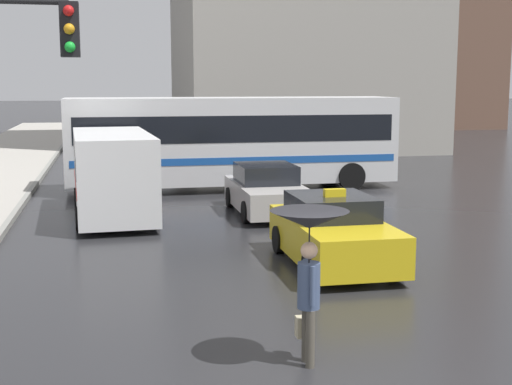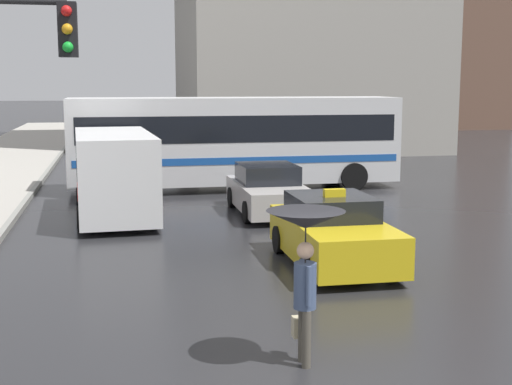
% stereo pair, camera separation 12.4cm
% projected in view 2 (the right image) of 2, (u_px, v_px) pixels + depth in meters
% --- Properties ---
extents(taxi, '(1.91, 4.01, 1.58)m').
position_uv_depth(taxi, '(333.00, 233.00, 14.62)').
color(taxi, gold).
rests_on(taxi, ground_plane).
extents(sedan_red, '(1.91, 4.14, 1.40)m').
position_uv_depth(sedan_red, '(268.00, 191.00, 20.38)').
color(sedan_red, '#B7B2AD').
rests_on(sedan_red, ground_plane).
extents(ambulance_van, '(2.31, 5.63, 2.36)m').
position_uv_depth(ambulance_van, '(114.00, 171.00, 19.70)').
color(ambulance_van, silver).
rests_on(ambulance_van, ground_plane).
extents(city_bus, '(11.43, 2.75, 3.21)m').
position_uv_depth(city_bus, '(235.00, 138.00, 25.00)').
color(city_bus, silver).
rests_on(city_bus, ground_plane).
extents(pedestrian_with_umbrella, '(1.03, 1.03, 2.08)m').
position_uv_depth(pedestrian_with_umbrella, '(305.00, 241.00, 9.24)').
color(pedestrian_with_umbrella, '#4C473D').
rests_on(pedestrian_with_umbrella, ground_plane).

